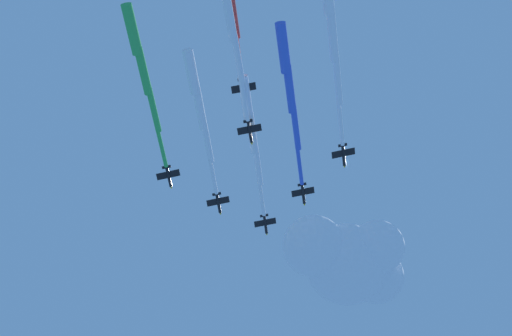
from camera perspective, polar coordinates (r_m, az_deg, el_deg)
name	(u,v)px	position (r m, az deg, el deg)	size (l,w,h in m)	color
jet_lead	(252,132)	(225.89, -0.39, 3.22)	(55.48, 42.15, 3.99)	black
jet_port_inner	(200,108)	(218.99, -5.03, 5.33)	(54.44, 40.96, 4.04)	black
jet_starboard_inner	(289,88)	(215.20, 2.98, 7.09)	(58.87, 43.11, 3.96)	black
jet_port_mid	(143,70)	(215.16, -10.02, 8.56)	(57.14, 42.76, 4.11)	black
jet_starboard_mid	(332,33)	(209.65, 6.77, 11.82)	(62.57, 45.45, 3.99)	black
jet_port_outer	(229,15)	(205.89, -2.42, 13.43)	(57.97, 41.98, 3.96)	black
cloud_puff	(348,260)	(272.49, 8.14, -8.07)	(57.12, 43.11, 35.80)	white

